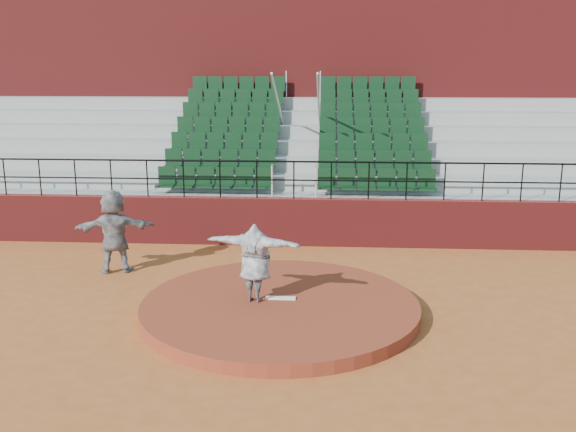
% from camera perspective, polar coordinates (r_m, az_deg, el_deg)
% --- Properties ---
extents(ground, '(90.00, 90.00, 0.00)m').
position_cam_1_polar(ground, '(12.90, -0.71, -8.64)').
color(ground, '#A75525').
rests_on(ground, ground).
extents(pitchers_mound, '(5.50, 5.50, 0.25)m').
position_cam_1_polar(pitchers_mound, '(12.85, -0.71, -8.12)').
color(pitchers_mound, maroon).
rests_on(pitchers_mound, ground).
extents(pitching_rubber, '(0.60, 0.15, 0.03)m').
position_cam_1_polar(pitching_rubber, '(12.94, -0.66, -7.30)').
color(pitching_rubber, white).
rests_on(pitching_rubber, pitchers_mound).
extents(boundary_wall, '(24.00, 0.30, 1.30)m').
position_cam_1_polar(boundary_wall, '(17.46, 0.52, -0.51)').
color(boundary_wall, maroon).
rests_on(boundary_wall, ground).
extents(wall_railing, '(24.04, 0.05, 1.03)m').
position_cam_1_polar(wall_railing, '(17.18, 0.53, 3.96)').
color(wall_railing, black).
rests_on(wall_railing, boundary_wall).
extents(seating_deck, '(24.00, 5.97, 4.63)m').
position_cam_1_polar(seating_deck, '(20.87, 1.06, 3.99)').
color(seating_deck, gray).
rests_on(seating_deck, ground).
extents(press_box_facade, '(24.00, 3.00, 7.10)m').
position_cam_1_polar(press_box_facade, '(24.58, 1.51, 10.35)').
color(press_box_facade, maroon).
rests_on(press_box_facade, ground).
extents(pitcher, '(2.01, 0.97, 1.58)m').
position_cam_1_polar(pitcher, '(12.61, -2.95, -4.16)').
color(pitcher, black).
rests_on(pitcher, pitchers_mound).
extents(fielder, '(1.94, 1.02, 2.00)m').
position_cam_1_polar(fielder, '(15.64, -15.19, -1.31)').
color(fielder, black).
rests_on(fielder, ground).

